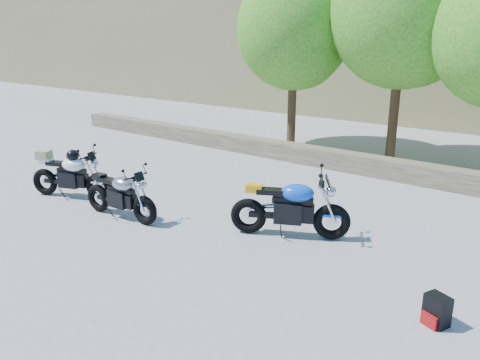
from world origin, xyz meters
name	(u,v)px	position (x,y,z in m)	size (l,w,h in m)	color
ground	(200,227)	(0.00, 0.00, 0.00)	(90.00, 90.00, 0.00)	gray
stone_wall	(334,159)	(0.00, 5.50, 0.25)	(22.00, 0.55, 0.50)	#443C2D
tree_decid_left	(296,34)	(-2.39, 7.14, 3.63)	(3.67, 3.67, 5.62)	#382314
tree_decid_mid	(406,18)	(0.91, 7.54, 4.04)	(4.08, 4.08, 6.24)	#382314
silver_bike	(121,196)	(-1.58, -0.61, 0.47)	(1.92, 0.61, 0.96)	black
white_bike	(70,174)	(-3.50, -0.51, 0.55)	(1.94, 0.95, 1.13)	black
blue_bike	(291,209)	(1.59, 0.72, 0.54)	(2.03, 1.14, 1.10)	black
backpack	(436,311)	(4.54, -0.49, 0.20)	(0.36, 0.34, 0.40)	black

